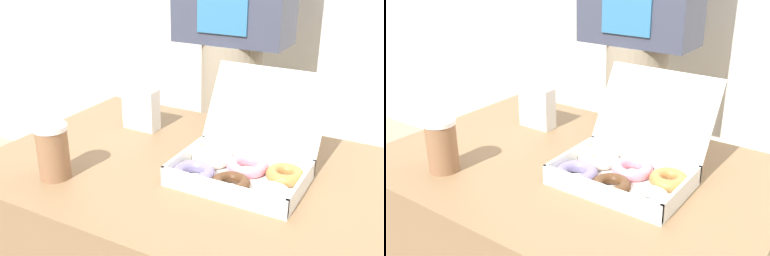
{
  "view_description": "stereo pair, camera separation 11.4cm",
  "coord_description": "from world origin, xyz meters",
  "views": [
    {
      "loc": [
        0.54,
        -0.94,
        1.32
      ],
      "look_at": [
        0.02,
        -0.01,
        0.89
      ],
      "focal_mm": 42.0,
      "sensor_mm": 36.0,
      "label": 1
    },
    {
      "loc": [
        0.63,
        -0.87,
        1.32
      ],
      "look_at": [
        0.02,
        -0.01,
        0.89
      ],
      "focal_mm": 42.0,
      "sensor_mm": 36.0,
      "label": 2
    }
  ],
  "objects": [
    {
      "name": "napkin_holder",
      "position": [
        -0.25,
        0.15,
        0.84
      ],
      "size": [
        0.11,
        0.05,
        0.13
      ],
      "color": "silver",
      "rests_on": "table"
    },
    {
      "name": "person_customer",
      "position": [
        -0.17,
        0.67,
        0.99
      ],
      "size": [
        0.44,
        0.24,
        1.82
      ],
      "color": "gray",
      "rests_on": "ground_plane"
    },
    {
      "name": "donut_box",
      "position": [
        0.16,
        0.0,
        0.81
      ],
      "size": [
        0.33,
        0.34,
        0.24
      ],
      "color": "white",
      "rests_on": "table"
    },
    {
      "name": "coffee_cup",
      "position": [
        -0.25,
        -0.22,
        0.85
      ],
      "size": [
        0.08,
        0.08,
        0.14
      ],
      "color": "#8C6042",
      "rests_on": "table"
    }
  ]
}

